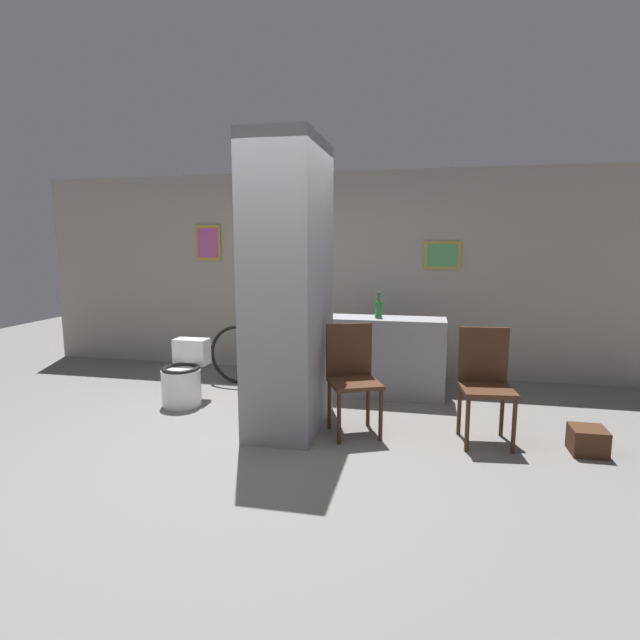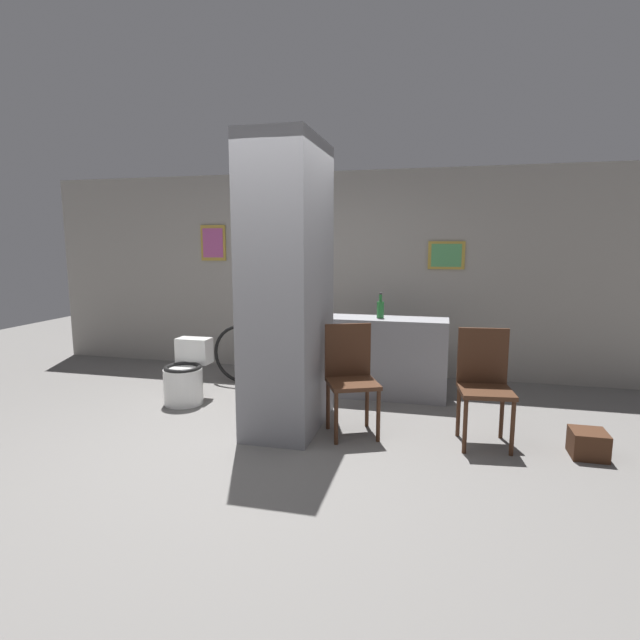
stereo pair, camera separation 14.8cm
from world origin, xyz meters
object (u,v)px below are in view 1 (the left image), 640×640
at_px(toilet, 184,378).
at_px(chair_by_doorway, 485,379).
at_px(bicycle, 275,355).
at_px(chair_near_pillar, 352,373).
at_px(bottle_tall, 379,308).

height_order(toilet, chair_by_doorway, chair_by_doorway).
distance_m(chair_by_doorway, bicycle, 2.56).
height_order(chair_near_pillar, bottle_tall, bottle_tall).
height_order(bicycle, bottle_tall, bottle_tall).
bearing_deg(chair_by_doorway, toilet, 166.25).
height_order(chair_near_pillar, bicycle, chair_near_pillar).
distance_m(chair_near_pillar, bicycle, 1.68).
relative_size(toilet, chair_by_doorway, 0.68).
xyz_separation_m(toilet, bicycle, (0.76, 0.83, 0.09)).
relative_size(chair_near_pillar, bottle_tall, 3.41).
xyz_separation_m(chair_by_doorway, bicycle, (-2.25, 1.21, -0.17)).
relative_size(chair_by_doorway, bicycle, 0.59).
xyz_separation_m(chair_near_pillar, bicycle, (-1.11, 1.26, -0.17)).
distance_m(toilet, chair_by_doorway, 3.05).
bearing_deg(bicycle, chair_by_doorway, -28.32).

